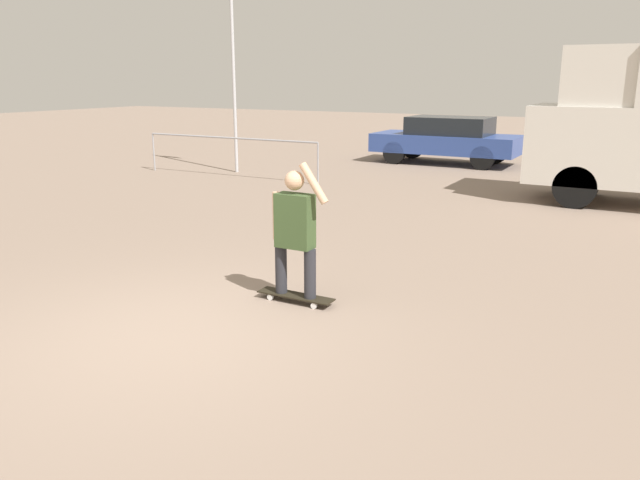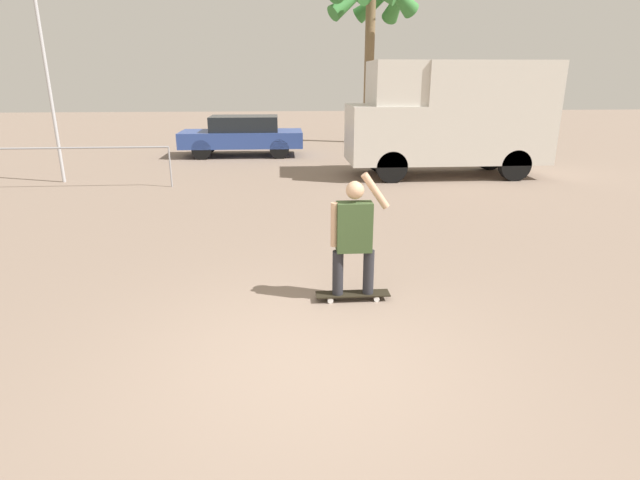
{
  "view_description": "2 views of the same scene",
  "coord_description": "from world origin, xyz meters",
  "px_view_note": "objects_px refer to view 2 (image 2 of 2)",
  "views": [
    {
      "loc": [
        4.26,
        -4.5,
        2.59
      ],
      "look_at": [
        0.84,
        1.7,
        0.74
      ],
      "focal_mm": 35.0,
      "sensor_mm": 36.0,
      "label": 1
    },
    {
      "loc": [
        -0.26,
        -4.42,
        2.77
      ],
      "look_at": [
        0.23,
        1.85,
        0.71
      ],
      "focal_mm": 28.0,
      "sensor_mm": 36.0,
      "label": 2
    }
  ],
  "objects_px": {
    "palm_tree_near_van": "(369,0)",
    "flagpole": "(45,47)",
    "camper_van": "(451,115)",
    "skateboard": "(353,294)",
    "person_skateboarder": "(354,232)",
    "parked_car_blue": "(243,135)"
  },
  "relations": [
    {
      "from": "parked_car_blue",
      "to": "flagpole",
      "type": "height_order",
      "value": "flagpole"
    },
    {
      "from": "skateboard",
      "to": "parked_car_blue",
      "type": "distance_m",
      "value": 13.07
    },
    {
      "from": "person_skateboarder",
      "to": "camper_van",
      "type": "distance_m",
      "value": 9.36
    },
    {
      "from": "person_skateboarder",
      "to": "palm_tree_near_van",
      "type": "height_order",
      "value": "palm_tree_near_van"
    },
    {
      "from": "camper_van",
      "to": "palm_tree_near_van",
      "type": "distance_m",
      "value": 9.01
    },
    {
      "from": "parked_car_blue",
      "to": "palm_tree_near_van",
      "type": "height_order",
      "value": "palm_tree_near_van"
    },
    {
      "from": "parked_car_blue",
      "to": "flagpole",
      "type": "xyz_separation_m",
      "value": [
        -4.57,
        -4.58,
        2.74
      ]
    },
    {
      "from": "palm_tree_near_van",
      "to": "skateboard",
      "type": "bearing_deg",
      "value": -99.9
    },
    {
      "from": "skateboard",
      "to": "parked_car_blue",
      "type": "height_order",
      "value": "parked_car_blue"
    },
    {
      "from": "palm_tree_near_van",
      "to": "flagpole",
      "type": "bearing_deg",
      "value": -140.15
    },
    {
      "from": "skateboard",
      "to": "parked_car_blue",
      "type": "relative_size",
      "value": 0.22
    },
    {
      "from": "person_skateboarder",
      "to": "palm_tree_near_van",
      "type": "xyz_separation_m",
      "value": [
        2.86,
        16.38,
        4.88
      ]
    },
    {
      "from": "person_skateboarder",
      "to": "flagpole",
      "type": "relative_size",
      "value": 0.26
    },
    {
      "from": "skateboard",
      "to": "person_skateboarder",
      "type": "bearing_deg",
      "value": -180.0
    },
    {
      "from": "palm_tree_near_van",
      "to": "flagpole",
      "type": "height_order",
      "value": "palm_tree_near_van"
    },
    {
      "from": "camper_van",
      "to": "palm_tree_near_van",
      "type": "height_order",
      "value": "palm_tree_near_van"
    },
    {
      "from": "skateboard",
      "to": "flagpole",
      "type": "distance_m",
      "value": 11.28
    },
    {
      "from": "skateboard",
      "to": "flagpole",
      "type": "height_order",
      "value": "flagpole"
    },
    {
      "from": "skateboard",
      "to": "camper_van",
      "type": "bearing_deg",
      "value": 64.59
    },
    {
      "from": "camper_van",
      "to": "flagpole",
      "type": "xyz_separation_m",
      "value": [
        -10.85,
        -0.15,
        1.77
      ]
    },
    {
      "from": "parked_car_blue",
      "to": "palm_tree_near_van",
      "type": "distance_m",
      "value": 8.02
    },
    {
      "from": "flagpole",
      "to": "person_skateboarder",
      "type": "bearing_deg",
      "value": -50.39
    }
  ]
}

